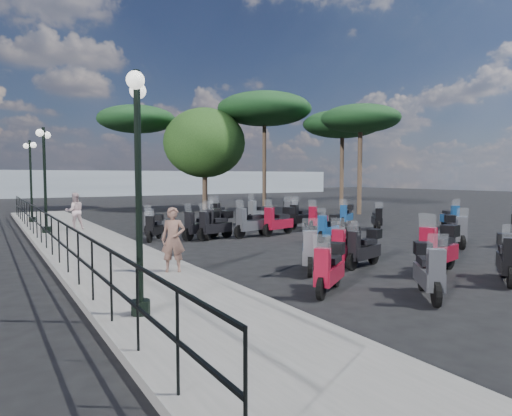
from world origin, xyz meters
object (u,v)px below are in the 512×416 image
scooter_0 (429,272)px  pine_2 (137,120)px  scooter_12 (439,250)px  scooter_23 (260,214)px  scooter_17 (215,216)px  pine_3 (361,119)px  scooter_10 (279,222)px  scooter_15 (251,224)px  lamp_post_1 (45,173)px  scooter_2 (310,253)px  scooter_7 (364,249)px  scooter_30 (201,226)px  lamp_post_2 (31,175)px  scooter_22 (295,212)px  scooter_27 (377,220)px  scooter_14 (328,228)px  scooter_3 (213,224)px  woman (173,239)px  scooter_11 (217,213)px  pedestrian_far (75,211)px  pine_0 (264,109)px  scooter_9 (216,226)px  scooter_20 (456,232)px  scooter_5 (155,223)px  pine_1 (342,124)px  scooter_16 (300,218)px  scooter_1 (329,270)px  scooter_26 (450,218)px  broadleaf_tree (205,143)px  lamp_post_0 (138,177)px  scooter_6 (507,259)px  scooter_28 (346,215)px  scooter_29 (287,210)px  scooter_8 (345,248)px

scooter_0 → pine_2: pine_2 is taller
scooter_12 → scooter_23: (2.30, 12.03, -0.05)m
scooter_17 → pine_3: size_ratio=0.25×
scooter_10 → scooter_15: size_ratio=0.97×
lamp_post_1 → scooter_2: size_ratio=2.83×
scooter_7 → scooter_30: 7.06m
lamp_post_2 → scooter_22: bearing=-36.6°
scooter_0 → scooter_27: (7.53, 8.65, -0.07)m
lamp_post_1 → scooter_17: 7.28m
scooter_10 → scooter_15: scooter_15 is taller
scooter_14 → scooter_15: 3.02m
scooter_0 → scooter_3: (0.15, 9.92, 0.04)m
woman → scooter_11: woman is taller
pedestrian_far → pine_0: pine_0 is taller
scooter_9 → scooter_20: (6.08, -5.72, -0.01)m
scooter_2 → scooter_5: bearing=-48.0°
scooter_17 → scooter_30: scooter_17 is taller
pine_3 → scooter_30: bearing=-157.7°
scooter_11 → pine_1: size_ratio=0.20×
lamp_post_2 → scooter_3: bearing=-73.9°
lamp_post_2 → woman: lamp_post_2 is taller
scooter_3 → scooter_7: scooter_3 is taller
scooter_16 → scooter_3: bearing=77.7°
scooter_0 → scooter_1: size_ratio=1.01×
scooter_0 → pine_1: pine_1 is taller
scooter_0 → scooter_30: scooter_30 is taller
lamp_post_1 → scooter_3: lamp_post_1 is taller
scooter_23 → pine_1: size_ratio=0.26×
scooter_3 → scooter_26: (10.53, -2.65, -0.07)m
scooter_23 → broadleaf_tree: bearing=-23.9°
scooter_23 → pine_0: size_ratio=0.22×
lamp_post_0 → scooter_23: lamp_post_0 is taller
scooter_1 → scooter_3: bearing=-44.9°
scooter_6 → scooter_23: size_ratio=0.80×
lamp_post_1 → pine_0: (15.36, 8.51, 4.63)m
scooter_28 → scooter_3: bearing=62.7°
woman → scooter_1: 3.67m
scooter_0 → pine_2: 27.93m
scooter_5 → pine_3: 15.19m
scooter_30 → scooter_5: bearing=1.1°
scooter_1 → scooter_15: size_ratio=0.75×
pine_2 → scooter_22: bearing=-70.9°
scooter_16 → scooter_29: (2.07, 4.02, 0.00)m
scooter_15 → scooter_12: bearing=169.1°
scooter_22 → pine_3: bearing=-134.9°
scooter_8 → scooter_16: 8.74m
scooter_14 → broadleaf_tree: 17.20m
scooter_6 → pedestrian_far: bearing=-11.0°
scooter_8 → scooter_7: bearing=-150.7°
scooter_3 → scooter_29: 8.36m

